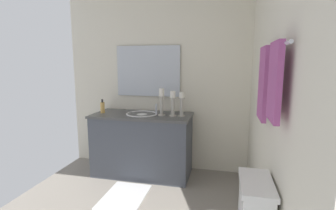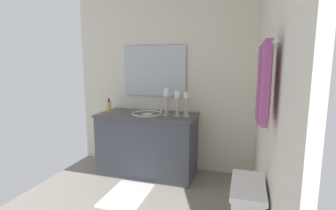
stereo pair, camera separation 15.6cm
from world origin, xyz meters
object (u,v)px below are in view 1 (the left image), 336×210
candle_holder_tall (182,104)px  candle_holder_short (173,103)px  mirror (148,71)px  towel_near_vanity (263,84)px  towel_center (275,82)px  sink_basin (142,117)px  candle_holder_mid (162,101)px  towel_bar (274,47)px  bath_mat (125,197)px  vanity_cabinet (142,144)px  soap_bottle (103,107)px

candle_holder_tall → candle_holder_short: 0.11m
mirror → towel_near_vanity: (1.44, 1.28, -0.04)m
towel_near_vanity → towel_center: 0.43m
sink_basin → candle_holder_tall: (0.01, 0.51, 0.19)m
candle_holder_mid → towel_bar: (1.35, 1.03, 0.55)m
candle_holder_tall → candle_holder_short: candle_holder_short is taller
candle_holder_mid → towel_bar: 1.79m
bath_mat → vanity_cabinet: bearing=-180.0°
towel_bar → candle_holder_mid: bearing=-142.6°
candle_holder_tall → bath_mat: size_ratio=0.50×
vanity_cabinet → towel_center: bearing=39.0°
candle_holder_tall → towel_near_vanity: towel_near_vanity is taller
vanity_cabinet → candle_holder_mid: (0.02, 0.26, 0.58)m
sink_basin → soap_bottle: (0.04, -0.53, 0.11)m
mirror → bath_mat: size_ratio=1.46×
sink_basin → candle_holder_mid: 0.34m
towel_bar → mirror: bearing=-141.8°
vanity_cabinet → bath_mat: bearing=0.0°
sink_basin → soap_bottle: soap_bottle is taller
candle_holder_short → towel_center: 1.82m
sink_basin → towel_bar: (1.37, 1.29, 0.77)m
sink_basin → candle_holder_mid: candle_holder_mid is taller
mirror → vanity_cabinet: bearing=-0.0°
sink_basin → mirror: 0.64m
vanity_cabinet → towel_center: 2.24m
candle_holder_tall → vanity_cabinet: bearing=-91.1°
soap_bottle → towel_near_vanity: 2.17m
towel_bar → towel_center: towel_center is taller
towel_bar → towel_near_vanity: towel_near_vanity is taller
mirror → candle_holder_short: mirror is taller
sink_basin → candle_holder_tall: bearing=88.9°
towel_bar → vanity_cabinet: bearing=-136.6°
candle_holder_tall → towel_near_vanity: 1.42m
bath_mat → towel_near_vanity: bearing=67.4°
sink_basin → candle_holder_short: size_ratio=1.30×
soap_bottle → towel_center: bearing=49.4°
sink_basin → mirror: size_ratio=0.46×
soap_bottle → bath_mat: (0.59, 0.53, -0.86)m
candle_holder_mid → towel_near_vanity: towel_near_vanity is taller
candle_holder_short → towel_near_vanity: 1.46m
candle_holder_short → towel_bar: (1.34, 0.89, 0.57)m
vanity_cabinet → mirror: (-0.28, 0.00, 0.93)m
candle_holder_tall → soap_bottle: 1.04m
mirror → bath_mat: mirror is taller
mirror → candle_holder_mid: 0.53m
vanity_cabinet → candle_holder_mid: 0.63m
sink_basin → bath_mat: sink_basin is taller
candle_holder_mid → bath_mat: size_ratio=0.56×
vanity_cabinet → candle_holder_tall: candle_holder_tall is taller
vanity_cabinet → towel_center: (1.58, 1.28, 0.94)m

